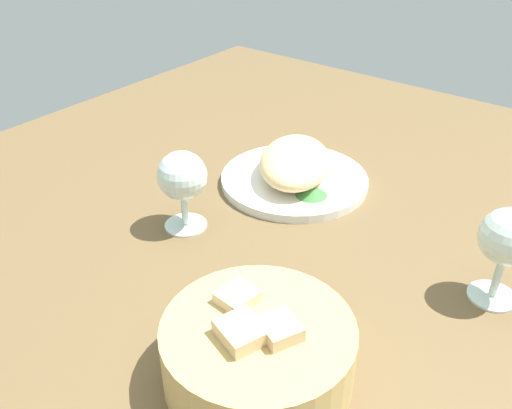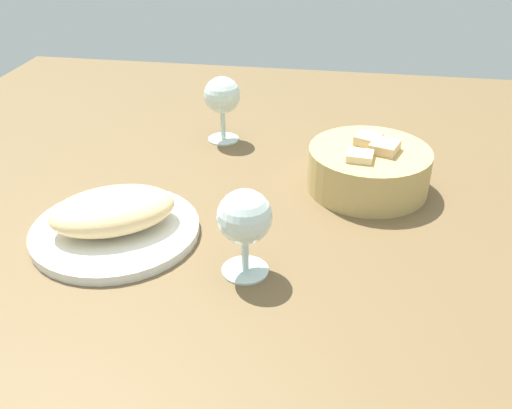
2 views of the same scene
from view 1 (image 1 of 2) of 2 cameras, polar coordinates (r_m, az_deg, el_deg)
name	(u,v)px [view 1 (image 1 of 2)]	position (r cm, az deg, el deg)	size (l,w,h in cm)	color
ground_plane	(309,259)	(78.65, 5.39, -5.49)	(140.00, 140.00, 2.00)	brown
plate	(294,180)	(93.61, 3.88, 2.49)	(24.17, 24.17, 1.40)	white
omelette	(295,162)	(92.00, 3.96, 4.32)	(17.67, 11.38, 5.36)	#F3CC8D
lettuce_garnish	(312,191)	(87.85, 5.63, 1.41)	(5.00, 5.00, 1.62)	#3D7E3B
bread_basket	(258,351)	(59.16, 0.17, -14.58)	(19.70, 19.70, 8.64)	tan
wine_glass_near	(182,179)	(79.66, -7.46, 2.56)	(7.08, 7.08, 12.00)	silver
wine_glass_far	(508,241)	(71.62, 24.08, -3.40)	(6.93, 6.93, 12.57)	silver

